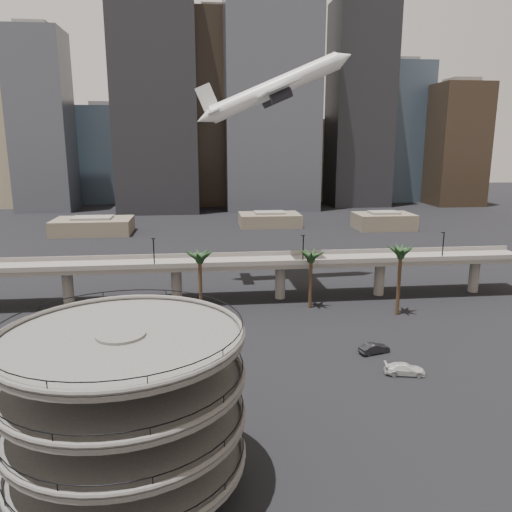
{
  "coord_description": "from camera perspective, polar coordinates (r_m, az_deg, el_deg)",
  "views": [
    {
      "loc": [
        -5.72,
        -46.72,
        32.81
      ],
      "look_at": [
        2.72,
        28.0,
        15.66
      ],
      "focal_mm": 35.0,
      "sensor_mm": 36.0,
      "label": 1
    }
  ],
  "objects": [
    {
      "name": "overpass",
      "position": [
        105.01,
        -3.13,
        -1.21
      ],
      "size": [
        130.0,
        9.3,
        14.7
      ],
      "color": "slate",
      "rests_on": "ground"
    },
    {
      "name": "car_a",
      "position": [
        71.95,
        -6.34,
        -13.7
      ],
      "size": [
        4.72,
        3.69,
        1.5
      ],
      "primitive_type": "imported",
      "rotation": [
        0.0,
        0.0,
        1.07
      ],
      "color": "maroon",
      "rests_on": "ground"
    },
    {
      "name": "palm_trees",
      "position": [
        95.89,
        5.6,
        -0.1
      ],
      "size": [
        42.4,
        10.4,
        14.0
      ],
      "color": "#412E1B",
      "rests_on": "ground"
    },
    {
      "name": "low_buildings",
      "position": [
        191.79,
        -2.6,
        3.85
      ],
      "size": [
        135.0,
        27.5,
        6.8
      ],
      "color": "brown",
      "rests_on": "ground"
    },
    {
      "name": "parking_ramp",
      "position": [
        49.05,
        -14.74,
        -15.54
      ],
      "size": [
        22.2,
        22.2,
        17.35
      ],
      "color": "#524F4D",
      "rests_on": "ground"
    },
    {
      "name": "airborne_jet",
      "position": [
        115.6,
        2.09,
        18.55
      ],
      "size": [
        35.78,
        32.5,
        17.93
      ],
      "rotation": [
        0.0,
        -0.4,
        0.02
      ],
      "color": "silver",
      "rests_on": "ground"
    },
    {
      "name": "skyline",
      "position": [
        265.08,
        -2.0,
        16.19
      ],
      "size": [
        269.0,
        86.0,
        131.96
      ],
      "color": "#87745D",
      "rests_on": "ground"
    },
    {
      "name": "car_b",
      "position": [
        82.83,
        13.36,
        -10.24
      ],
      "size": [
        5.27,
        3.02,
        1.64
      ],
      "primitive_type": "imported",
      "rotation": [
        0.0,
        0.0,
        1.84
      ],
      "color": "black",
      "rests_on": "ground"
    },
    {
      "name": "car_c",
      "position": [
        76.99,
        16.63,
        -12.27
      ],
      "size": [
        6.09,
        3.36,
        1.67
      ],
      "primitive_type": "imported",
      "rotation": [
        0.0,
        0.0,
        1.39
      ],
      "color": "silver",
      "rests_on": "ground"
    },
    {
      "name": "ground",
      "position": [
        57.38,
        0.48,
        -22.03
      ],
      "size": [
        700.0,
        700.0,
        0.0
      ],
      "primitive_type": "plane",
      "color": "black",
      "rests_on": "ground"
    }
  ]
}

